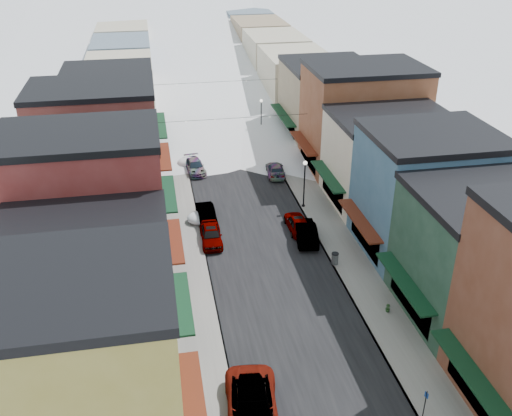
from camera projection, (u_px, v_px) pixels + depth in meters
name	position (u px, v px, depth m)	size (l,w,h in m)	color
road	(213.00, 116.00, 81.17)	(10.00, 160.00, 0.01)	black
sidewalk_left	(166.00, 118.00, 80.06)	(3.20, 160.00, 0.15)	gray
sidewalk_right	(258.00, 113.00, 82.22)	(3.20, 160.00, 0.15)	gray
curb_left	(177.00, 117.00, 80.31)	(0.10, 160.00, 0.15)	slate
curb_right	(248.00, 113.00, 81.96)	(0.10, 160.00, 0.15)	slate
bldg_l_yellow	(75.00, 377.00, 27.50)	(11.30, 8.70, 11.50)	#AA973E
bldg_l_cream	(90.00, 292.00, 35.38)	(11.30, 8.20, 9.50)	beige
bldg_l_brick_near	(88.00, 212.00, 41.58)	(12.30, 8.20, 12.50)	maroon
bldg_l_grayblue	(103.00, 185.00, 49.89)	(11.30, 9.20, 9.00)	slate
bldg_l_brick_far	(96.00, 139.00, 57.12)	(13.30, 9.20, 11.00)	maroon
bldg_l_tan	(111.00, 113.00, 66.24)	(11.30, 11.20, 10.00)	#9A8865
bldg_r_green	(483.00, 255.00, 39.26)	(11.30, 9.20, 9.50)	#1D3E2E
bldg_r_blue	(426.00, 192.00, 46.88)	(11.30, 9.20, 10.50)	#365C7A
bldg_r_cream	(389.00, 159.00, 55.16)	(12.30, 9.20, 9.00)	beige
bldg_r_brick_far	(362.00, 117.00, 62.52)	(13.30, 9.20, 11.50)	brown
bldg_r_tan	(326.00, 101.00, 71.54)	(11.30, 11.20, 9.50)	#8B785B
distant_blocks	(197.00, 53.00, 99.40)	(34.00, 55.00, 8.00)	gray
overhead_cables	(224.00, 98.00, 67.41)	(16.40, 15.04, 0.04)	black
car_white_suv	(252.00, 408.00, 32.08)	(2.96, 6.42, 1.78)	white
car_silver_sedan	(211.00, 235.00, 49.66)	(1.80, 4.47, 1.52)	gray
car_dark_hatch	(207.00, 215.00, 52.89)	(1.56, 4.49, 1.48)	black
car_silver_wagon	(195.00, 166.00, 63.29)	(1.90, 4.68, 1.36)	#919398
car_green_sedan	(306.00, 232.00, 50.02)	(1.73, 4.97, 1.64)	black
car_gray_suv	(298.00, 223.00, 51.54)	(1.80, 4.47, 1.52)	#95989D
car_black_sedan	(275.00, 170.00, 62.49)	(1.86, 4.56, 1.32)	black
car_lane_silver	(209.00, 132.00, 72.61)	(1.97, 4.90, 1.67)	#989CA0
car_lane_white	(216.00, 91.00, 90.05)	(2.30, 4.99, 1.39)	silver
parking_sign	(425.00, 403.00, 31.83)	(0.10, 0.28, 2.08)	black
trash_can	(335.00, 258.00, 46.44)	(0.59, 0.59, 1.00)	slate
streetlamp_near	(305.00, 178.00, 54.47)	(0.40, 0.40, 4.77)	black
streetlamp_far	(261.00, 112.00, 72.64)	(0.39, 0.39, 4.66)	black
planter_far	(388.00, 308.00, 40.94)	(0.34, 0.34, 0.60)	#284F24
snow_pile_mid	(200.00, 217.00, 53.02)	(2.47, 2.72, 1.05)	white
snow_pile_far	(188.00, 162.00, 64.88)	(2.52, 2.75, 1.07)	white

